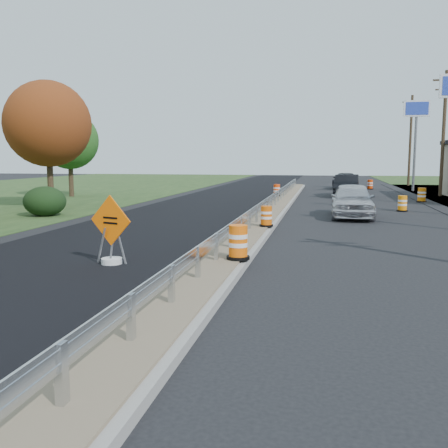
% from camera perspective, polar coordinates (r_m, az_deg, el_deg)
% --- Properties ---
extents(ground, '(140.00, 140.00, 0.00)m').
position_cam_1_polar(ground, '(17.19, 1.97, -2.20)').
color(ground, black).
rests_on(ground, ground).
extents(milled_overlay, '(7.20, 120.00, 0.01)m').
position_cam_1_polar(milled_overlay, '(27.81, -3.62, 1.53)').
color(milled_overlay, black).
rests_on(milled_overlay, ground).
extents(median, '(1.60, 55.00, 0.23)m').
position_cam_1_polar(median, '(25.03, 4.96, 1.09)').
color(median, gray).
rests_on(median, ground).
extents(guardrail, '(0.10, 46.15, 0.72)m').
position_cam_1_polar(guardrail, '(25.96, 5.22, 2.68)').
color(guardrail, silver).
rests_on(guardrail, median).
extents(pylon_sign_north, '(2.20, 0.30, 7.90)m').
position_cam_1_polar(pylon_sign_north, '(47.49, 21.13, 11.34)').
color(pylon_sign_north, slate).
rests_on(pylon_sign_north, ground).
extents(utility_pole_nmid, '(1.90, 0.26, 9.40)m').
position_cam_1_polar(utility_pole_nmid, '(41.70, 23.80, 9.69)').
color(utility_pole_nmid, '#473523').
rests_on(utility_pole_nmid, ground).
extents(utility_pole_north, '(1.90, 0.26, 9.40)m').
position_cam_1_polar(utility_pole_north, '(56.44, 20.53, 9.12)').
color(utility_pole_north, '#473523').
rests_on(utility_pole_north, ground).
extents(hedge_north, '(2.09, 2.09, 1.52)m').
position_cam_1_polar(hedge_north, '(26.64, -19.79, 2.47)').
color(hedge_north, black).
rests_on(hedge_north, ground).
extents(tree_near_red, '(4.95, 4.95, 7.35)m').
position_cam_1_polar(tree_near_red, '(31.08, -19.49, 10.72)').
color(tree_near_red, '#473523').
rests_on(tree_near_red, ground).
extents(tree_near_back, '(4.29, 4.29, 6.37)m').
position_cam_1_polar(tree_near_back, '(39.48, -17.24, 9.09)').
color(tree_near_back, '#473523').
rests_on(tree_near_back, ground).
extents(caution_sign, '(1.33, 0.58, 1.91)m').
position_cam_1_polar(caution_sign, '(14.08, -12.75, -2.55)').
color(caution_sign, white).
rests_on(caution_sign, ground).
extents(barrel_median_near, '(0.62, 0.62, 0.92)m').
position_cam_1_polar(barrel_median_near, '(13.28, 1.63, -2.17)').
color(barrel_median_near, black).
rests_on(barrel_median_near, median).
extents(barrel_median_mid, '(0.55, 0.55, 0.81)m').
position_cam_1_polar(barrel_median_mid, '(19.73, 4.86, 0.85)').
color(barrel_median_mid, black).
rests_on(barrel_median_mid, median).
extents(barrel_median_far, '(0.57, 0.57, 0.83)m').
position_cam_1_polar(barrel_median_far, '(35.79, 6.04, 3.84)').
color(barrel_median_far, black).
rests_on(barrel_median_far, median).
extents(barrel_shoulder_near, '(0.59, 0.59, 0.87)m').
position_cam_1_polar(barrel_shoulder_near, '(29.08, 19.71, 2.18)').
color(barrel_shoulder_near, black).
rests_on(barrel_shoulder_near, ground).
extents(barrel_shoulder_mid, '(0.65, 0.65, 0.96)m').
position_cam_1_polar(barrel_shoulder_mid, '(35.64, 21.66, 3.06)').
color(barrel_shoulder_mid, black).
rests_on(barrel_shoulder_mid, ground).
extents(barrel_shoulder_far, '(0.61, 0.61, 0.89)m').
position_cam_1_polar(barrel_shoulder_far, '(48.97, 16.36, 4.33)').
color(barrel_shoulder_far, black).
rests_on(barrel_shoulder_far, ground).
extents(car_silver, '(2.08, 5.04, 1.71)m').
position_cam_1_polar(car_silver, '(25.47, 14.44, 2.67)').
color(car_silver, silver).
rests_on(car_silver, ground).
extents(car_dark_mid, '(2.08, 5.11, 1.65)m').
position_cam_1_polar(car_dark_mid, '(39.18, 13.81, 4.27)').
color(car_dark_mid, black).
rests_on(car_dark_mid, ground).
extents(car_dark_far, '(2.42, 5.42, 1.54)m').
position_cam_1_polar(car_dark_far, '(48.72, 13.68, 4.81)').
color(car_dark_far, black).
rests_on(car_dark_far, ground).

